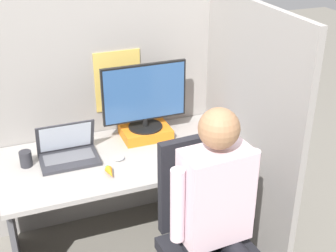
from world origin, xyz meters
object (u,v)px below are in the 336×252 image
at_px(laptop, 68,152).
at_px(monitor, 145,96).
at_px(carrot_toy, 110,173).
at_px(stapler, 207,125).
at_px(office_chair, 205,232).
at_px(pen_cup, 26,159).
at_px(paper_box, 146,132).
at_px(person, 219,215).

bearing_deg(laptop, monitor, 12.55).
xyz_separation_m(laptop, carrot_toy, (0.19, -0.27, -0.03)).
xyz_separation_m(stapler, carrot_toy, (-0.77, -0.34, -0.01)).
bearing_deg(office_chair, pen_cup, 137.30).
distance_m(paper_box, office_chair, 0.89).
xyz_separation_m(monitor, person, (0.03, -1.03, -0.22)).
relative_size(paper_box, laptop, 0.90).
bearing_deg(monitor, paper_box, -90.00).
bearing_deg(office_chair, stapler, 64.83).
height_order(paper_box, person, person).
bearing_deg(laptop, pen_cup, 176.69).
distance_m(laptop, pen_cup, 0.25).
distance_m(stapler, pen_cup, 1.22).
distance_m(office_chair, person, 0.27).
bearing_deg(stapler, laptop, -175.92).
xyz_separation_m(carrot_toy, person, (0.38, -0.63, 0.05)).
relative_size(laptop, office_chair, 0.34).
xyz_separation_m(laptop, pen_cup, (-0.25, 0.01, 0.00)).
height_order(paper_box, monitor, monitor).
bearing_deg(monitor, carrot_toy, -131.26).
height_order(office_chair, pen_cup, office_chair).
xyz_separation_m(person, pen_cup, (-0.82, 0.92, -0.02)).
bearing_deg(carrot_toy, office_chair, -50.73).
bearing_deg(carrot_toy, laptop, 124.70).
xyz_separation_m(laptop, office_chair, (0.58, -0.75, -0.21)).
xyz_separation_m(laptop, stapler, (0.96, 0.07, -0.02)).
distance_m(monitor, person, 1.05).
bearing_deg(laptop, paper_box, 12.27).
bearing_deg(monitor, laptop, -167.45).
distance_m(monitor, stapler, 0.50).
relative_size(carrot_toy, office_chair, 0.11).
distance_m(laptop, carrot_toy, 0.34).
bearing_deg(office_chair, laptop, 127.66).
bearing_deg(pen_cup, laptop, -3.31).
xyz_separation_m(monitor, pen_cup, (-0.79, -0.10, -0.24)).
height_order(paper_box, carrot_toy, paper_box).
relative_size(paper_box, monitor, 0.57).
height_order(stapler, carrot_toy, stapler).
distance_m(carrot_toy, person, 0.74).
relative_size(stapler, pen_cup, 1.34).
height_order(carrot_toy, office_chair, office_chair).
height_order(paper_box, office_chair, office_chair).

